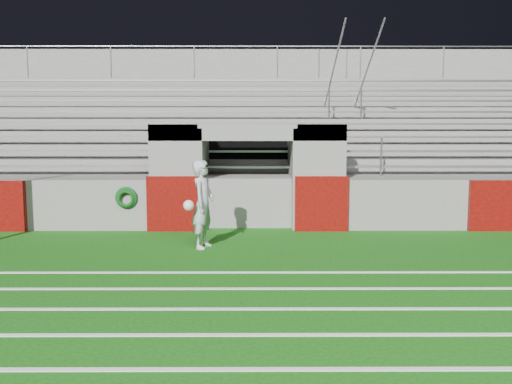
{
  "coord_description": "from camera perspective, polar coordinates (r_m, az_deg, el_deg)",
  "views": [
    {
      "loc": [
        0.15,
        -10.79,
        2.59
      ],
      "look_at": [
        0.2,
        1.8,
        1.1
      ],
      "focal_mm": 40.0,
      "sensor_mm": 36.0,
      "label": 1
    }
  ],
  "objects": [
    {
      "name": "goalkeeper_with_ball",
      "position": [
        12.01,
        -5.35,
        -1.23
      ],
      "size": [
        0.68,
        0.81,
        1.86
      ],
      "color": "#B1B6BB",
      "rests_on": "ground"
    },
    {
      "name": "ground",
      "position": [
        11.1,
        -1.0,
        -6.75
      ],
      "size": [
        90.0,
        90.0,
        0.0
      ],
      "primitive_type": "plane",
      "color": "#11500D",
      "rests_on": "ground"
    },
    {
      "name": "field_markings",
      "position": [
        6.34,
        -1.65,
        -17.31
      ],
      "size": [
        28.0,
        8.09,
        0.01
      ],
      "color": "white",
      "rests_on": "ground"
    },
    {
      "name": "stadium_structure",
      "position": [
        18.79,
        -0.68,
        3.4
      ],
      "size": [
        26.0,
        8.48,
        5.42
      ],
      "color": "slate",
      "rests_on": "ground"
    },
    {
      "name": "hose_coil",
      "position": [
        14.18,
        -12.88,
        -0.58
      ],
      "size": [
        0.54,
        0.14,
        0.54
      ],
      "color": "#0E461B",
      "rests_on": "ground"
    }
  ]
}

